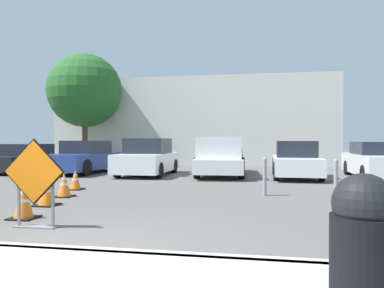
% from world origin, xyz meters
% --- Properties ---
extents(ground_plane, '(96.00, 96.00, 0.00)m').
position_xyz_m(ground_plane, '(0.00, 10.00, 0.00)').
color(ground_plane, '#565451').
extents(curb_lip, '(25.09, 0.20, 0.14)m').
position_xyz_m(curb_lip, '(0.00, 0.00, 0.07)').
color(curb_lip, '#ADAAA3').
rests_on(curb_lip, ground_plane).
extents(road_closed_sign, '(1.13, 0.20, 1.52)m').
position_xyz_m(road_closed_sign, '(-1.33, 1.43, 0.83)').
color(road_closed_sign, black).
rests_on(road_closed_sign, ground_plane).
extents(traffic_cone_nearest, '(0.49, 0.49, 0.67)m').
position_xyz_m(traffic_cone_nearest, '(-1.98, 2.09, 0.33)').
color(traffic_cone_nearest, black).
rests_on(traffic_cone_nearest, ground_plane).
extents(traffic_cone_second, '(0.51, 0.51, 0.66)m').
position_xyz_m(traffic_cone_second, '(-2.34, 3.47, 0.32)').
color(traffic_cone_second, black).
rests_on(traffic_cone_second, ground_plane).
extents(traffic_cone_third, '(0.46, 0.46, 0.66)m').
position_xyz_m(traffic_cone_third, '(-2.62, 4.76, 0.32)').
color(traffic_cone_third, black).
rests_on(traffic_cone_third, ground_plane).
extents(traffic_cone_fourth, '(0.45, 0.45, 0.60)m').
position_xyz_m(traffic_cone_fourth, '(-3.03, 6.15, 0.29)').
color(traffic_cone_fourth, black).
rests_on(traffic_cone_fourth, ground_plane).
extents(parked_car_nearest, '(2.06, 4.45, 1.32)m').
position_xyz_m(parked_car_nearest, '(-8.43, 11.69, 0.61)').
color(parked_car_nearest, black).
rests_on(parked_car_nearest, ground_plane).
extents(parked_car_second, '(2.05, 4.49, 1.48)m').
position_xyz_m(parked_car_second, '(-5.34, 11.59, 0.69)').
color(parked_car_second, navy).
rests_on(parked_car_second, ground_plane).
extents(parked_car_third, '(1.96, 4.08, 1.57)m').
position_xyz_m(parked_car_third, '(-2.26, 11.13, 0.72)').
color(parked_car_third, white).
rests_on(parked_car_third, ground_plane).
extents(pickup_truck, '(2.20, 5.50, 1.63)m').
position_xyz_m(pickup_truck, '(0.85, 11.37, 0.74)').
color(pickup_truck, silver).
rests_on(pickup_truck, ground_plane).
extents(parked_car_fourth, '(1.87, 4.44, 1.47)m').
position_xyz_m(parked_car_fourth, '(3.91, 11.21, 0.68)').
color(parked_car_fourth, white).
rests_on(parked_car_fourth, ground_plane).
extents(parked_car_fifth, '(1.85, 4.72, 1.43)m').
position_xyz_m(parked_car_fifth, '(7.00, 11.36, 0.67)').
color(parked_car_fifth, white).
rests_on(parked_car_fifth, ground_plane).
extents(trash_bin, '(0.55, 0.55, 1.07)m').
position_xyz_m(trash_bin, '(3.31, -0.98, 0.68)').
color(trash_bin, black).
rests_on(trash_bin, sidewalk_strip).
extents(bollard_nearest, '(0.12, 0.12, 1.04)m').
position_xyz_m(bollard_nearest, '(2.60, 5.88, 0.55)').
color(bollard_nearest, gray).
rests_on(bollard_nearest, ground_plane).
extents(bollard_second, '(0.12, 0.12, 1.01)m').
position_xyz_m(bollard_second, '(4.42, 5.88, 0.53)').
color(bollard_second, gray).
rests_on(bollard_second, ground_plane).
extents(building_facade_backdrop, '(17.68, 5.00, 5.40)m').
position_xyz_m(building_facade_backdrop, '(-1.72, 20.33, 2.70)').
color(building_facade_backdrop, beige).
rests_on(building_facade_backdrop, ground_plane).
extents(street_tree_behind_lot, '(4.36, 4.36, 6.64)m').
position_xyz_m(street_tree_behind_lot, '(-7.74, 16.42, 4.45)').
color(street_tree_behind_lot, '#513823').
rests_on(street_tree_behind_lot, ground_plane).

